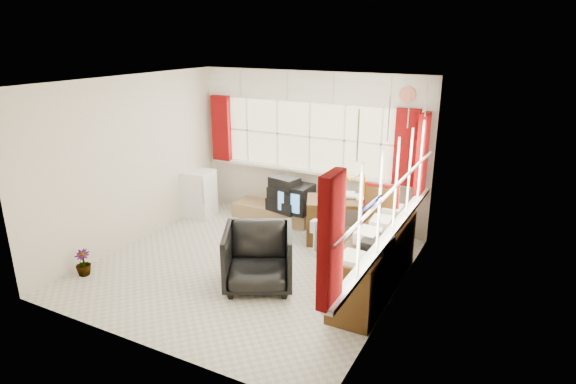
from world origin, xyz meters
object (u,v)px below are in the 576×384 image
object	(u,v)px
desk	(346,218)
mini_fridge	(199,193)
radiator	(326,244)
credenza	(375,261)
desk_lamp	(364,180)
office_chair	(258,258)
tv_bench	(274,212)
task_chair	(378,225)
crt_tv	(296,198)

from	to	relation	value
desk	mini_fridge	world-z (taller)	mini_fridge
radiator	credenza	bearing A→B (deg)	-30.97
desk_lamp	office_chair	size ratio (longest dim) A/B	0.48
desk_lamp	credenza	distance (m)	1.62
desk	tv_bench	size ratio (longest dim) A/B	0.94
radiator	credenza	distance (m)	1.04
desk	mini_fridge	xyz separation A→B (m)	(-2.69, -0.11, 0.02)
desk	radiator	xyz separation A→B (m)	(-0.04, -0.68, -0.16)
tv_bench	mini_fridge	world-z (taller)	mini_fridge
task_chair	office_chair	world-z (taller)	task_chair
tv_bench	desk	bearing A→B (deg)	-12.32
desk	mini_fridge	size ratio (longest dim) A/B	1.65
desk	desk_lamp	world-z (taller)	desk_lamp
task_chair	radiator	world-z (taller)	task_chair
task_chair	office_chair	distance (m)	1.69
radiator	credenza	size ratio (longest dim) A/B	0.27
desk	credenza	xyz separation A→B (m)	(0.84, -1.21, 0.01)
tv_bench	crt_tv	size ratio (longest dim) A/B	2.65
task_chair	credenza	distance (m)	0.70
desk	task_chair	world-z (taller)	task_chair
office_chair	radiator	distance (m)	1.22
radiator	tv_bench	xyz separation A→B (m)	(-1.40, 0.99, -0.10)
desk_lamp	task_chair	xyz separation A→B (m)	(0.46, -0.73, -0.36)
task_chair	tv_bench	xyz separation A→B (m)	(-2.10, 0.88, -0.48)
crt_tv	mini_fridge	distance (m)	1.75
desk	desk_lamp	size ratio (longest dim) A/B	3.22
task_chair	desk	bearing A→B (deg)	139.57
desk	tv_bench	distance (m)	1.49
credenza	radiator	bearing A→B (deg)	149.03
crt_tv	mini_fridge	world-z (taller)	mini_fridge
credenza	mini_fridge	xyz separation A→B (m)	(-3.53, 1.10, 0.01)
desk_lamp	desk	bearing A→B (deg)	-141.19
desk	desk_lamp	distance (m)	0.64
desk_lamp	tv_bench	size ratio (longest dim) A/B	0.29
task_chair	mini_fridge	world-z (taller)	task_chair
crt_tv	credenza	bearing A→B (deg)	-38.31
office_chair	tv_bench	size ratio (longest dim) A/B	0.62
radiator	tv_bench	bearing A→B (deg)	144.65
task_chair	credenza	size ratio (longest dim) A/B	0.57
desk_lamp	tv_bench	xyz separation A→B (m)	(-1.64, 0.15, -0.84)
credenza	crt_tv	bearing A→B (deg)	141.69
crt_tv	tv_bench	bearing A→B (deg)	169.00
desk_lamp	mini_fridge	xyz separation A→B (m)	(-2.89, -0.28, -0.57)
desk	credenza	size ratio (longest dim) A/B	0.66
credenza	tv_bench	distance (m)	2.75
desk_lamp	radiator	distance (m)	1.15
crt_tv	mini_fridge	size ratio (longest dim) A/B	0.66
task_chair	radiator	bearing A→B (deg)	-170.92
radiator	desk	bearing A→B (deg)	86.53
credenza	mini_fridge	size ratio (longest dim) A/B	2.50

